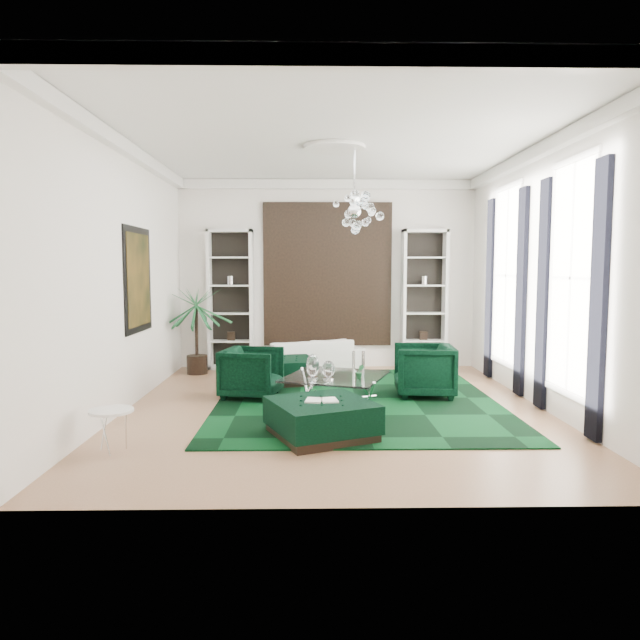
{
  "coord_description": "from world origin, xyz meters",
  "views": [
    {
      "loc": [
        -0.37,
        -8.15,
        2.02
      ],
      "look_at": [
        -0.21,
        0.5,
        1.24
      ],
      "focal_mm": 32.0,
      "sensor_mm": 36.0,
      "label": 1
    }
  ],
  "objects_px": {
    "armchair_left": "(252,373)",
    "ottoman_side": "(284,371)",
    "palm": "(196,318)",
    "ottoman_front": "(322,419)",
    "side_table": "(112,431)",
    "armchair_right": "(424,370)",
    "sofa": "(306,356)",
    "coffee_table": "(335,391)"
  },
  "relations": [
    {
      "from": "armchair_left",
      "to": "ottoman_side",
      "type": "height_order",
      "value": "armchair_left"
    },
    {
      "from": "ottoman_side",
      "to": "palm",
      "type": "relative_size",
      "value": 0.46
    },
    {
      "from": "ottoman_front",
      "to": "side_table",
      "type": "bearing_deg",
      "value": -167.87
    },
    {
      "from": "side_table",
      "to": "armchair_right",
      "type": "bearing_deg",
      "value": 33.72
    },
    {
      "from": "sofa",
      "to": "armchair_left",
      "type": "distance_m",
      "value": 2.4
    },
    {
      "from": "coffee_table",
      "to": "side_table",
      "type": "height_order",
      "value": "side_table"
    },
    {
      "from": "armchair_left",
      "to": "coffee_table",
      "type": "distance_m",
      "value": 1.41
    },
    {
      "from": "armchair_right",
      "to": "ottoman_side",
      "type": "distance_m",
      "value": 2.5
    },
    {
      "from": "armchair_left",
      "to": "side_table",
      "type": "xyz_separation_m",
      "value": [
        -1.28,
        -2.62,
        -0.16
      ]
    },
    {
      "from": "armchair_right",
      "to": "ottoman_front",
      "type": "distance_m",
      "value": 2.74
    },
    {
      "from": "armchair_left",
      "to": "ottoman_front",
      "type": "relative_size",
      "value": 0.78
    },
    {
      "from": "side_table",
      "to": "palm",
      "type": "xyz_separation_m",
      "value": [
        0.02,
        4.69,
        0.84
      ]
    },
    {
      "from": "coffee_table",
      "to": "side_table",
      "type": "xyz_separation_m",
      "value": [
        -2.56,
        -2.05,
        0.0
      ]
    },
    {
      "from": "side_table",
      "to": "ottoman_side",
      "type": "bearing_deg",
      "value": 65.03
    },
    {
      "from": "side_table",
      "to": "palm",
      "type": "distance_m",
      "value": 4.77
    },
    {
      "from": "armchair_left",
      "to": "armchair_right",
      "type": "xyz_separation_m",
      "value": [
        2.71,
        0.04,
        0.02
      ]
    },
    {
      "from": "sofa",
      "to": "armchair_right",
      "type": "relative_size",
      "value": 2.38
    },
    {
      "from": "coffee_table",
      "to": "ottoman_front",
      "type": "distance_m",
      "value": 1.56
    },
    {
      "from": "armchair_left",
      "to": "side_table",
      "type": "height_order",
      "value": "armchair_left"
    },
    {
      "from": "armchair_right",
      "to": "ottoman_front",
      "type": "xyz_separation_m",
      "value": [
        -1.67,
        -2.16,
        -0.2
      ]
    },
    {
      "from": "sofa",
      "to": "ottoman_front",
      "type": "xyz_separation_m",
      "value": [
        0.21,
        -4.37,
        -0.1
      ]
    },
    {
      "from": "armchair_right",
      "to": "palm",
      "type": "xyz_separation_m",
      "value": [
        -3.97,
        2.03,
        0.66
      ]
    },
    {
      "from": "armchair_left",
      "to": "palm",
      "type": "relative_size",
      "value": 0.4
    },
    {
      "from": "coffee_table",
      "to": "side_table",
      "type": "distance_m",
      "value": 3.28
    },
    {
      "from": "coffee_table",
      "to": "palm",
      "type": "bearing_deg",
      "value": 133.84
    },
    {
      "from": "ottoman_front",
      "to": "armchair_left",
      "type": "bearing_deg",
      "value": 116.21
    },
    {
      "from": "sofa",
      "to": "palm",
      "type": "xyz_separation_m",
      "value": [
        -2.1,
        -0.17,
        0.76
      ]
    },
    {
      "from": "armchair_right",
      "to": "ottoman_side",
      "type": "relative_size",
      "value": 0.93
    },
    {
      "from": "armchair_right",
      "to": "side_table",
      "type": "bearing_deg",
      "value": -51.5
    },
    {
      "from": "side_table",
      "to": "sofa",
      "type": "bearing_deg",
      "value": 66.47
    },
    {
      "from": "side_table",
      "to": "palm",
      "type": "relative_size",
      "value": 0.22
    },
    {
      "from": "armchair_left",
      "to": "palm",
      "type": "bearing_deg",
      "value": 42.81
    },
    {
      "from": "armchair_left",
      "to": "armchair_right",
      "type": "height_order",
      "value": "armchair_right"
    },
    {
      "from": "armchair_right",
      "to": "coffee_table",
      "type": "relative_size",
      "value": 0.69
    },
    {
      "from": "sofa",
      "to": "coffee_table",
      "type": "relative_size",
      "value": 1.64
    },
    {
      "from": "coffee_table",
      "to": "side_table",
      "type": "bearing_deg",
      "value": -141.4
    },
    {
      "from": "sofa",
      "to": "palm",
      "type": "bearing_deg",
      "value": -20.16
    },
    {
      "from": "coffee_table",
      "to": "ottoman_side",
      "type": "xyz_separation_m",
      "value": [
        -0.82,
        1.69,
        -0.01
      ]
    },
    {
      "from": "ottoman_front",
      "to": "side_table",
      "type": "distance_m",
      "value": 2.38
    },
    {
      "from": "sofa",
      "to": "ottoman_side",
      "type": "relative_size",
      "value": 2.21
    },
    {
      "from": "coffee_table",
      "to": "ottoman_front",
      "type": "relative_size",
      "value": 1.2
    },
    {
      "from": "ottoman_front",
      "to": "palm",
      "type": "height_order",
      "value": "palm"
    }
  ]
}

